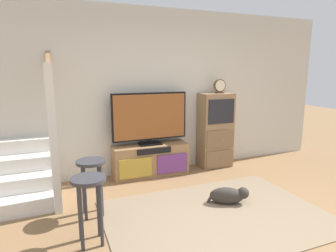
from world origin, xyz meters
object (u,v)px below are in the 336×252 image
at_px(side_cabinet, 215,130).
at_px(dog, 229,195).
at_px(desk_clock, 220,86).
at_px(bar_stool_far, 91,174).
at_px(bar_stool_near, 89,195).
at_px(media_console, 151,160).
at_px(television, 150,117).

bearing_deg(side_cabinet, dog, -113.67).
bearing_deg(desk_clock, bar_stool_far, -156.59).
bearing_deg(desk_clock, dog, -115.46).
bearing_deg(side_cabinet, desk_clock, -18.44).
height_order(side_cabinet, bar_stool_near, side_cabinet).
height_order(media_console, dog, media_console).
relative_size(media_console, desk_clock, 5.09).
bearing_deg(side_cabinet, bar_stool_far, -155.87).
relative_size(television, side_cabinet, 0.94).
bearing_deg(television, media_console, -90.00).
bearing_deg(bar_stool_far, television, 44.24).
height_order(side_cabinet, dog, side_cabinet).
bearing_deg(desk_clock, media_console, 179.78).
height_order(side_cabinet, bar_stool_far, side_cabinet).
xyz_separation_m(television, desk_clock, (1.26, -0.03, 0.47)).
bearing_deg(bar_stool_near, television, 54.41).
relative_size(bar_stool_near, dog, 1.38).
bearing_deg(media_console, desk_clock, -0.22).
bearing_deg(side_cabinet, television, 179.36).
relative_size(bar_stool_far, dog, 1.35).
xyz_separation_m(side_cabinet, bar_stool_near, (-2.37, -1.60, -0.14)).
distance_m(bar_stool_near, dog, 1.83).
height_order(desk_clock, bar_stool_near, desk_clock).
distance_m(side_cabinet, bar_stool_near, 2.87).
relative_size(media_console, dog, 2.45).
distance_m(desk_clock, bar_stool_near, 3.03).
distance_m(bar_stool_near, bar_stool_far, 0.58).
height_order(television, bar_stool_near, television).
height_order(media_console, bar_stool_far, bar_stool_far).
height_order(media_console, desk_clock, desk_clock).
bearing_deg(bar_stool_near, bar_stool_far, 81.08).
distance_m(media_console, bar_stool_far, 1.49).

